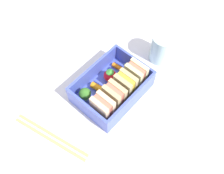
{
  "coord_description": "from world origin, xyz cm",
  "views": [
    {
      "loc": [
        22.44,
        19.89,
        53.95
      ],
      "look_at": [
        0.0,
        0.0,
        2.7
      ],
      "focal_mm": 40.0,
      "sensor_mm": 36.0,
      "label": 1
    }
  ],
  "objects": [
    {
      "name": "drinking_glass",
      "position": [
        -16.62,
        2.37,
        3.97
      ],
      "size": [
        5.85,
        5.85,
        7.94
      ],
      "primitive_type": "cylinder",
      "color": "silver",
      "rests_on": "ground_plane"
    },
    {
      "name": "sandwich_center_left",
      "position": [
        -1.94,
        2.45,
        4.21
      ],
      "size": [
        3.19,
        4.89,
        6.03
      ],
      "color": "tan",
      "rests_on": "bento_tray"
    },
    {
      "name": "broccoli_floret",
      "position": [
        5.92,
        -3.06,
        3.63
      ],
      "size": [
        2.85,
        2.85,
        3.97
      ],
      "color": "#81CB5C",
      "rests_on": "bento_tray"
    },
    {
      "name": "sandwich_center_right",
      "position": [
        5.81,
        2.45,
        4.21
      ],
      "size": [
        3.19,
        4.89,
        6.03
      ],
      "color": "beige",
      "rests_on": "bento_tray"
    },
    {
      "name": "carrot_stick_left",
      "position": [
        -5.89,
        -2.4,
        1.77
      ],
      "size": [
        1.56,
        4.71,
        1.13
      ],
      "primitive_type": "cylinder",
      "rotation": [
        1.57,
        0.0,
        3.24
      ],
      "color": "orange",
      "rests_on": "bento_tray"
    },
    {
      "name": "bento_tray",
      "position": [
        0.0,
        0.0,
        0.6
      ],
      "size": [
        17.29,
        12.67,
        1.2
      ],
      "primitive_type": "cube",
      "color": "#485AC1",
      "rests_on": "ground_plane"
    },
    {
      "name": "bento_rim",
      "position": [
        0.0,
        0.0,
        3.49
      ],
      "size": [
        17.29,
        12.67,
        4.59
      ],
      "color": "#485AC1",
      "rests_on": "bento_tray"
    },
    {
      "name": "sandwich_left",
      "position": [
        -5.81,
        2.45,
        4.21
      ],
      "size": [
        3.19,
        4.89,
        6.03
      ],
      "color": "beige",
      "rests_on": "bento_tray"
    },
    {
      "name": "chopstick_pair",
      "position": [
        17.64,
        -2.61,
        0.35
      ],
      "size": [
        5.68,
        19.09,
        0.7
      ],
      "color": "tan",
      "rests_on": "ground_plane"
    },
    {
      "name": "sandwich_center",
      "position": [
        1.94,
        2.45,
        4.21
      ],
      "size": [
        3.19,
        4.89,
        6.03
      ],
      "color": "tan",
      "rests_on": "bento_tray"
    },
    {
      "name": "carrot_stick_far_left",
      "position": [
        2.07,
        -2.62,
        1.98
      ],
      "size": [
        2.19,
        3.95,
        1.56
      ],
      "primitive_type": "cylinder",
      "rotation": [
        1.57,
        0.0,
        3.32
      ],
      "color": "orange",
      "rests_on": "bento_tray"
    },
    {
      "name": "ground_plane",
      "position": [
        0.0,
        0.0,
        -1.0
      ],
      "size": [
        120.0,
        120.0,
        2.0
      ],
      "primitive_type": "cube",
      "color": "silver"
    },
    {
      "name": "strawberry_far_left",
      "position": [
        -2.03,
        -2.44,
        2.92
      ],
      "size": [
        3.19,
        3.19,
        3.79
      ],
      "color": "red",
      "rests_on": "bento_tray"
    }
  ]
}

